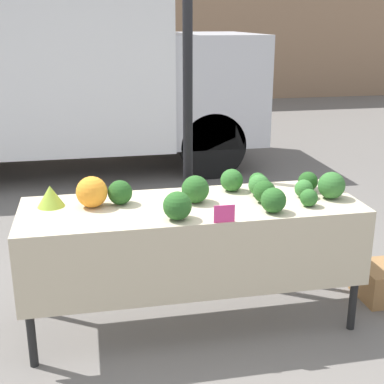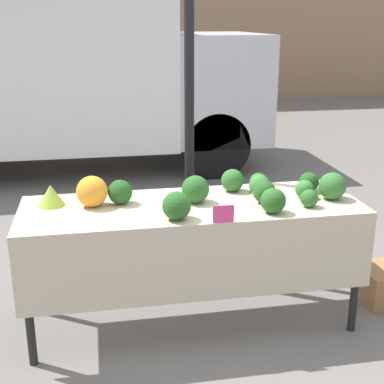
% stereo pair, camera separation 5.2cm
% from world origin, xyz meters
% --- Properties ---
extents(ground_plane, '(40.00, 40.00, 0.00)m').
position_xyz_m(ground_plane, '(0.00, 0.00, 0.00)').
color(ground_plane, slate).
extents(tent_pole, '(0.07, 0.07, 2.77)m').
position_xyz_m(tent_pole, '(0.10, 0.65, 1.38)').
color(tent_pole, black).
rests_on(tent_pole, ground_plane).
extents(parked_truck, '(4.74, 2.04, 2.28)m').
position_xyz_m(parked_truck, '(-0.88, 4.14, 1.25)').
color(parked_truck, white).
rests_on(parked_truck, ground_plane).
extents(market_table, '(2.12, 0.70, 0.83)m').
position_xyz_m(market_table, '(0.00, -0.06, 0.72)').
color(market_table, beige).
rests_on(market_table, ground_plane).
extents(orange_cauliflower, '(0.19, 0.19, 0.19)m').
position_xyz_m(orange_cauliflower, '(-0.61, 0.07, 0.92)').
color(orange_cauliflower, orange).
rests_on(orange_cauliflower, market_table).
extents(romanesco_head, '(0.17, 0.17, 0.13)m').
position_xyz_m(romanesco_head, '(-0.86, 0.13, 0.90)').
color(romanesco_head, '#93B238').
rests_on(romanesco_head, market_table).
extents(broccoli_head_0, '(0.15, 0.15, 0.15)m').
position_xyz_m(broccoli_head_0, '(-0.44, 0.09, 0.91)').
color(broccoli_head_0, '#23511E').
rests_on(broccoli_head_0, market_table).
extents(broccoli_head_1, '(0.11, 0.11, 0.11)m').
position_xyz_m(broccoli_head_1, '(0.70, -0.18, 0.88)').
color(broccoli_head_1, '#2D6628').
rests_on(broccoli_head_1, market_table).
extents(broccoli_head_2, '(0.13, 0.13, 0.13)m').
position_xyz_m(broccoli_head_2, '(0.81, 0.11, 0.89)').
color(broccoli_head_2, '#23511E').
rests_on(broccoli_head_2, market_table).
extents(broccoli_head_3, '(0.12, 0.12, 0.12)m').
position_xyz_m(broccoli_head_3, '(0.49, 0.21, 0.89)').
color(broccoli_head_3, '#2D6628').
rests_on(broccoli_head_3, market_table).
extents(broccoli_head_4, '(0.14, 0.14, 0.14)m').
position_xyz_m(broccoli_head_4, '(0.45, -0.06, 0.90)').
color(broccoli_head_4, '#23511E').
rests_on(broccoli_head_4, market_table).
extents(broccoli_head_5, '(0.17, 0.17, 0.17)m').
position_xyz_m(broccoli_head_5, '(0.90, -0.06, 0.92)').
color(broccoli_head_5, '#336B2D').
rests_on(broccoli_head_5, market_table).
extents(broccoli_head_6, '(0.17, 0.17, 0.17)m').
position_xyz_m(broccoli_head_6, '(-0.13, -0.24, 0.91)').
color(broccoli_head_6, '#285B23').
rests_on(broccoli_head_6, market_table).
extents(broccoli_head_7, '(0.14, 0.14, 0.14)m').
position_xyz_m(broccoli_head_7, '(0.46, 0.09, 0.90)').
color(broccoli_head_7, '#387533').
rests_on(broccoli_head_7, market_table).
extents(broccoli_head_8, '(0.12, 0.12, 0.12)m').
position_xyz_m(broccoli_head_8, '(0.73, -0.01, 0.89)').
color(broccoli_head_8, '#387533').
rests_on(broccoli_head_8, market_table).
extents(broccoli_head_9, '(0.15, 0.15, 0.15)m').
position_xyz_m(broccoli_head_9, '(0.44, -0.24, 0.90)').
color(broccoli_head_9, '#285B23').
rests_on(broccoli_head_9, market_table).
extents(broccoli_head_10, '(0.15, 0.15, 0.15)m').
position_xyz_m(broccoli_head_10, '(0.31, 0.21, 0.90)').
color(broccoli_head_10, '#2D6628').
rests_on(broccoli_head_10, market_table).
extents(broccoli_head_11, '(0.17, 0.17, 0.17)m').
position_xyz_m(broccoli_head_11, '(0.03, 0.03, 0.92)').
color(broccoli_head_11, '#285B23').
rests_on(broccoli_head_11, market_table).
extents(price_sign, '(0.12, 0.01, 0.10)m').
position_xyz_m(price_sign, '(0.12, -0.34, 0.88)').
color(price_sign, '#E53D84').
rests_on(price_sign, market_table).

